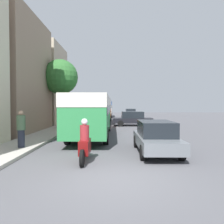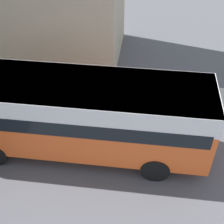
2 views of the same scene
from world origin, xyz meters
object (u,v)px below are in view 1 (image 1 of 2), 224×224
object	(u,v)px
pedestrian_near_curb	(21,129)
pedestrian_walking_away	(93,111)
car_crossing	(132,118)
motorcycle_behind_lead	(85,145)
car_far_curb	(156,137)
bus_following	(101,108)
bus_third_in_line	(105,107)
bus_lead	(92,110)
car_distant	(130,113)

from	to	relation	value
pedestrian_near_curb	pedestrian_walking_away	xyz separation A→B (m)	(-0.03, 37.29, -0.04)
pedestrian_near_curb	car_crossing	bearing A→B (deg)	62.83
motorcycle_behind_lead	car_far_curb	distance (m)	3.52
motorcycle_behind_lead	bus_following	bearing A→B (deg)	91.45
bus_third_in_line	pedestrian_walking_away	bearing A→B (deg)	112.37
car_far_curb	bus_lead	bearing A→B (deg)	-56.79
bus_following	bus_lead	bearing A→B (deg)	-89.54
bus_lead	car_crossing	xyz separation A→B (m)	(3.57, 8.09, -1.07)
car_crossing	car_distant	bearing A→B (deg)	176.51
car_distant	pedestrian_walking_away	world-z (taller)	pedestrian_walking_away
motorcycle_behind_lead	pedestrian_walking_away	bearing A→B (deg)	95.05
pedestrian_near_curb	bus_lead	bearing A→B (deg)	57.63
motorcycle_behind_lead	pedestrian_near_curb	size ratio (longest dim) A/B	1.22
pedestrian_near_curb	car_distant	bearing A→B (deg)	74.78
bus_lead	pedestrian_near_curb	distance (m)	5.79
motorcycle_behind_lead	car_crossing	distance (m)	15.41
bus_third_in_line	motorcycle_behind_lead	bearing A→B (deg)	-89.01
bus_lead	car_distant	xyz separation A→B (m)	(4.47, 22.88, -1.05)
car_crossing	pedestrian_walking_away	bearing A→B (deg)	-164.69
bus_lead	car_distant	world-z (taller)	bus_lead
motorcycle_behind_lead	car_crossing	size ratio (longest dim) A/B	0.53
bus_following	pedestrian_near_curb	xyz separation A→B (m)	(-2.97, -17.24, -0.86)
bus_following	car_distant	distance (m)	11.49
car_far_curb	bus_following	bearing A→B (deg)	-78.47
car_crossing	pedestrian_near_curb	distance (m)	14.54
bus_lead	car_far_curb	bearing A→B (deg)	-56.79
pedestrian_walking_away	bus_following	bearing A→B (deg)	-81.50
bus_third_in_line	car_distant	bearing A→B (deg)	-27.84
bus_lead	pedestrian_near_curb	size ratio (longest dim) A/B	5.66
bus_following	bus_third_in_line	size ratio (longest dim) A/B	0.97
pedestrian_walking_away	bus_lead	bearing A→B (deg)	-84.55
bus_following	car_crossing	xyz separation A→B (m)	(3.67, -4.31, -1.14)
pedestrian_near_curb	motorcycle_behind_lead	bearing A→B (deg)	-31.76
bus_following	pedestrian_walking_away	bearing A→B (deg)	98.50
car_crossing	car_far_curb	xyz separation A→B (m)	(-0.04, -13.48, -0.02)
car_distant	car_crossing	bearing A→B (deg)	86.51
bus_third_in_line	pedestrian_near_curb	size ratio (longest dim) A/B	5.19
motorcycle_behind_lead	car_far_curb	xyz separation A→B (m)	(3.14, 1.59, 0.10)
bus_following	pedestrian_walking_away	size ratio (longest dim) A/B	5.39
bus_third_in_line	pedestrian_near_curb	world-z (taller)	bus_third_in_line
bus_following	car_distant	xyz separation A→B (m)	(4.57, 10.48, -1.12)
bus_lead	pedestrian_near_curb	xyz separation A→B (m)	(-3.07, -4.84, -0.78)
bus_third_in_line	car_crossing	size ratio (longest dim) A/B	2.25
motorcycle_behind_lead	car_far_curb	bearing A→B (deg)	26.94
car_far_curb	pedestrian_walking_away	size ratio (longest dim) A/B	2.55
car_far_curb	car_distant	distance (m)	28.29
car_crossing	pedestrian_walking_away	size ratio (longest dim) A/B	2.47
bus_following	car_distant	world-z (taller)	bus_following
motorcycle_behind_lead	pedestrian_walking_away	xyz separation A→B (m)	(-3.49, 39.43, 0.36)
car_crossing	motorcycle_behind_lead	bearing A→B (deg)	-11.91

